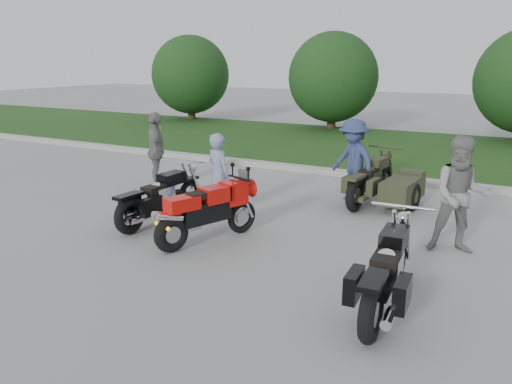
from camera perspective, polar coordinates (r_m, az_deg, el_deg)
The scene contains 13 objects.
ground at distance 7.87m, azimuth -4.61°, elevation -6.95°, with size 80.00×80.00×0.00m, color #A1A09B.
curb at distance 13.07m, azimuth 9.72°, elevation 2.16°, with size 60.00×0.30×0.15m, color #ABA8A1.
grass_strip at distance 16.99m, azimuth 14.25°, elevation 4.85°, with size 60.00×8.00×0.14m, color #31511B.
tree_far_left at distance 24.10m, azimuth -7.50°, elevation 13.14°, with size 3.60×3.60×4.00m.
tree_mid_left at distance 20.84m, azimuth 8.79°, elevation 12.82°, with size 3.60×3.60×4.00m.
sportbike_red at distance 8.13m, azimuth -5.75°, elevation -2.09°, with size 0.89×1.90×0.95m.
cruiser_left at distance 9.27m, azimuth -11.09°, elevation -0.86°, with size 0.41×2.27×0.87m.
cruiser_right at distance 6.16m, azimuth 14.68°, elevation -9.22°, with size 0.45×2.35×0.90m.
cruiser_sidecar at distance 10.49m, azimuth 14.89°, elevation 0.61°, with size 1.25×2.32×0.89m.
person_stripe at distance 9.50m, azimuth -4.28°, elevation 1.96°, with size 0.58×0.38×1.59m, color #8991BB.
person_grey at distance 8.23m, azimuth 22.38°, elevation -0.37°, with size 0.89×0.69×1.83m, color gray.
person_denim at distance 10.67m, azimuth 11.03°, elevation 3.56°, with size 1.12×0.64×1.74m, color navy.
person_back at distance 11.75m, azimuth -11.33°, elevation 4.66°, with size 1.03×0.43×1.76m, color gray.
Camera 1 is at (3.99, -6.11, 2.94)m, focal length 35.00 mm.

